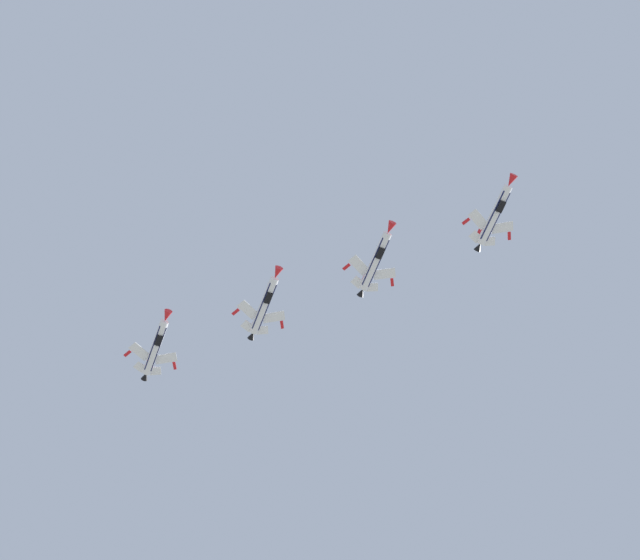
% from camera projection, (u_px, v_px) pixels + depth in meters
% --- Properties ---
extents(fighter_jet_lead, '(12.60, 12.60, 4.39)m').
position_uv_depth(fighter_jet_lead, '(495.00, 214.00, 160.33)').
color(fighter_jet_lead, white).
extents(fighter_jet_left_wing, '(12.64, 12.62, 4.37)m').
position_uv_depth(fighter_jet_left_wing, '(376.00, 260.00, 161.36)').
color(fighter_jet_left_wing, white).
extents(fighter_jet_right_wing, '(12.60, 12.60, 4.39)m').
position_uv_depth(fighter_jet_right_wing, '(264.00, 304.00, 162.90)').
color(fighter_jet_right_wing, white).
extents(fighter_jet_left_outer, '(12.61, 12.60, 4.39)m').
position_uv_depth(fighter_jet_left_outer, '(156.00, 346.00, 166.38)').
color(fighter_jet_left_outer, white).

